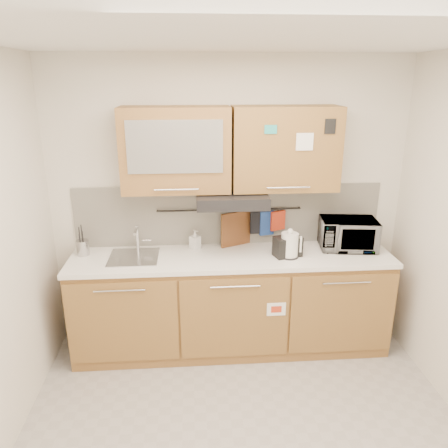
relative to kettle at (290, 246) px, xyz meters
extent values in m
plane|color=#9E9993|center=(-0.50, -1.12, -1.02)|extent=(3.20, 3.20, 0.00)
plane|color=white|center=(-0.50, -1.12, 1.58)|extent=(3.20, 3.20, 0.00)
plane|color=silver|center=(-0.50, 0.38, 0.28)|extent=(3.20, 0.00, 3.20)
cube|color=olive|center=(-0.50, 0.08, -0.58)|extent=(2.80, 0.60, 0.88)
cube|color=black|center=(-0.50, 0.08, -0.97)|extent=(2.80, 0.54, 0.10)
cube|color=olive|center=(-1.43, -0.23, -0.55)|extent=(0.91, 0.02, 0.74)
cylinder|color=silver|center=(-1.43, -0.26, -0.24)|extent=(0.41, 0.01, 0.01)
cube|color=olive|center=(-0.50, -0.23, -0.55)|extent=(0.91, 0.02, 0.74)
cylinder|color=silver|center=(-0.50, -0.26, -0.24)|extent=(0.41, 0.01, 0.01)
cube|color=olive|center=(0.44, -0.23, -0.55)|extent=(0.91, 0.02, 0.74)
cylinder|color=silver|center=(0.44, -0.26, -0.24)|extent=(0.41, 0.01, 0.01)
cube|color=white|center=(-0.50, 0.07, -0.12)|extent=(2.82, 0.62, 0.04)
cube|color=silver|center=(-0.50, 0.37, 0.18)|extent=(2.80, 0.02, 0.56)
cube|color=olive|center=(-0.96, 0.20, 0.81)|extent=(0.90, 0.35, 0.70)
cube|color=silver|center=(-0.96, 0.02, 0.86)|extent=(0.76, 0.02, 0.42)
cube|color=olive|center=(-0.04, 0.20, 0.81)|extent=(0.90, 0.35, 0.70)
cube|color=white|center=(0.08, 0.02, 0.89)|extent=(0.14, 0.00, 0.14)
cube|color=black|center=(-0.50, 0.13, 0.40)|extent=(0.60, 0.46, 0.10)
cube|color=silver|center=(-1.35, 0.08, -0.11)|extent=(0.42, 0.40, 0.03)
cylinder|color=silver|center=(-1.33, 0.24, 0.02)|extent=(0.03, 0.03, 0.24)
cylinder|color=silver|center=(-1.33, 0.16, 0.12)|extent=(0.02, 0.18, 0.02)
cylinder|color=black|center=(-0.50, 0.33, 0.24)|extent=(1.30, 0.02, 0.02)
cylinder|color=#ADADB1|center=(-1.80, 0.18, -0.04)|extent=(0.13, 0.13, 0.14)
cylinder|color=black|center=(-1.81, 0.19, 0.02)|extent=(0.01, 0.01, 0.25)
cylinder|color=black|center=(-1.78, 0.17, 0.01)|extent=(0.01, 0.01, 0.23)
cylinder|color=black|center=(-1.80, 0.20, 0.03)|extent=(0.01, 0.01, 0.27)
cylinder|color=black|center=(-1.81, 0.16, 0.00)|extent=(0.01, 0.01, 0.20)
cylinder|color=white|center=(0.00, 0.00, 0.00)|extent=(0.16, 0.16, 0.22)
sphere|color=white|center=(0.00, 0.00, 0.13)|extent=(0.05, 0.05, 0.05)
cube|color=white|center=(0.09, -0.01, 0.01)|extent=(0.02, 0.03, 0.14)
cylinder|color=black|center=(0.00, 0.00, -0.10)|extent=(0.17, 0.17, 0.01)
cube|color=black|center=(-0.01, 0.02, -0.02)|extent=(0.26, 0.20, 0.18)
cube|color=black|center=(-0.05, 0.01, 0.06)|extent=(0.09, 0.12, 0.01)
cube|color=black|center=(0.03, 0.03, 0.06)|extent=(0.09, 0.12, 0.01)
imported|color=#999999|center=(0.57, 0.16, 0.03)|extent=(0.53, 0.39, 0.27)
imported|color=#999999|center=(-0.81, 0.25, -0.01)|extent=(0.11, 0.11, 0.18)
cube|color=brown|center=(-0.42, 0.31, 0.02)|extent=(0.31, 0.15, 0.40)
cube|color=navy|center=(-0.15, 0.31, 0.10)|extent=(0.14, 0.07, 0.22)
cube|color=black|center=(-0.24, 0.31, 0.11)|extent=(0.13, 0.04, 0.21)
cube|color=#B93118|center=(-0.05, 0.31, 0.13)|extent=(0.14, 0.08, 0.18)
camera|label=1|loc=(-0.83, -3.45, 1.38)|focal=35.00mm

